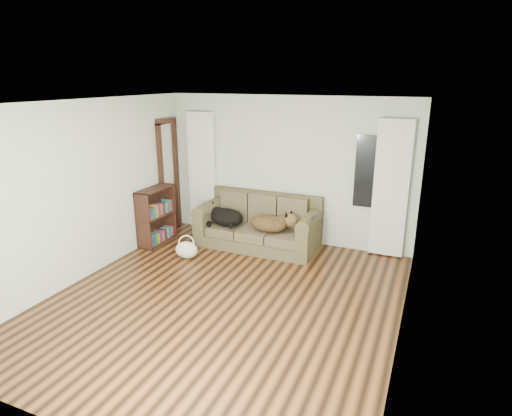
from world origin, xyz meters
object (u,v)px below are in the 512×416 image
at_px(bookshelf, 156,216).
at_px(tote_bag, 187,249).
at_px(dog_black_lab, 224,217).
at_px(dog_shepherd, 271,223).
at_px(sofa, 258,222).

bearing_deg(bookshelf, tote_bag, -19.37).
xyz_separation_m(dog_black_lab, dog_shepherd, (0.90, 0.01, 0.01)).
xyz_separation_m(sofa, dog_black_lab, (-0.62, -0.09, 0.03)).
bearing_deg(tote_bag, bookshelf, 154.88).
relative_size(sofa, bookshelf, 2.08).
xyz_separation_m(dog_black_lab, tote_bag, (-0.26, -0.86, -0.32)).
xyz_separation_m(sofa, tote_bag, (-0.88, -0.96, -0.29)).
xyz_separation_m(tote_bag, bookshelf, (-0.87, 0.41, 0.34)).
bearing_deg(sofa, dog_black_lab, -171.47).
height_order(dog_shepherd, bookshelf, bookshelf).
bearing_deg(dog_black_lab, sofa, 33.94).
relative_size(dog_shepherd, bookshelf, 0.66).
distance_m(dog_shepherd, bookshelf, 2.09).
relative_size(sofa, dog_shepherd, 3.12).
height_order(dog_black_lab, dog_shepherd, dog_shepherd).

